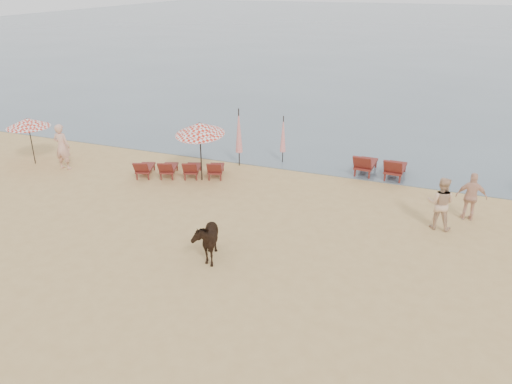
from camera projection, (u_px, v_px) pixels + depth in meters
The scene contains 12 objects.
ground at pixel (184, 308), 12.39m from camera, with size 120.00×120.00×0.00m, color tan.
sea at pixel (420, 26), 80.90m from camera, with size 160.00×140.00×0.06m, color #51606B.
lounger_cluster_left at pixel (180, 168), 20.24m from camera, with size 3.78×2.56×0.55m.
lounger_cluster_right at pixel (380, 166), 20.24m from camera, with size 2.01×1.94×0.69m.
umbrella_open_left_a at pixel (28, 123), 21.12m from camera, with size 1.80×1.80×2.05m.
umbrella_open_left_b at pixel (200, 129), 19.25m from camera, with size 1.94×1.98×2.47m.
umbrella_closed_left at pixel (239, 131), 21.03m from camera, with size 0.31×0.31×2.51m.
umbrella_closed_right at pixel (283, 134), 21.45m from camera, with size 0.26×0.26×2.11m.
cow at pixel (206, 238), 14.33m from camera, with size 0.70×1.53×1.29m, color black.
beachgoer_left at pixel (62, 147), 20.88m from camera, with size 0.72×0.47×1.97m, color #D99F88.
beachgoer_right_a at pixel (441, 203), 15.95m from camera, with size 0.86×0.67×1.76m, color tan.
beachgoer_right_b at pixel (471, 197), 16.55m from camera, with size 0.98×0.41×1.67m, color #DEA88B.
Camera 1 is at (5.30, -8.90, 7.60)m, focal length 35.00 mm.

